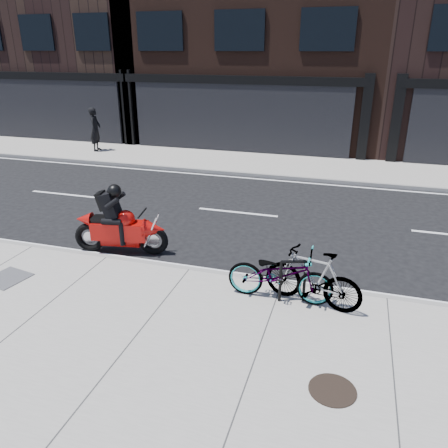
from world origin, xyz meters
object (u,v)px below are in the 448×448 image
(motorcycle, at_px, (124,226))
(bicycle_rear, at_px, (313,277))
(bicycle_front, at_px, (280,274))
(manhole_cover, at_px, (332,390))
(utility_grate, at_px, (7,278))
(pedestrian, at_px, (95,129))
(bike_rack, at_px, (293,277))

(motorcycle, bearing_deg, bicycle_rear, -25.46)
(bicycle_front, height_order, manhole_cover, bicycle_front)
(bicycle_rear, height_order, utility_grate, bicycle_rear)
(bicycle_rear, distance_m, pedestrian, 15.01)
(manhole_cover, bearing_deg, bicycle_rear, 104.04)
(utility_grate, bearing_deg, manhole_cover, -11.22)
(bike_rack, distance_m, bicycle_rear, 0.36)
(bicycle_front, distance_m, motorcycle, 4.06)
(motorcycle, bearing_deg, bike_rack, -26.72)
(pedestrian, xyz_separation_m, utility_grate, (4.82, -11.16, -0.96))
(bike_rack, bearing_deg, bicycle_front, 180.00)
(pedestrian, bearing_deg, bicycle_rear, -147.12)
(bike_rack, bearing_deg, bicycle_rear, 0.00)
(utility_grate, bearing_deg, bicycle_rear, 7.83)
(bike_rack, relative_size, bicycle_front, 0.43)
(motorcycle, xyz_separation_m, pedestrian, (-6.42, 9.11, 0.41))
(manhole_cover, relative_size, utility_grate, 0.88)
(bike_rack, height_order, bicycle_front, bicycle_front)
(motorcycle, bearing_deg, manhole_cover, -44.13)
(bike_rack, bearing_deg, pedestrian, 135.56)
(bike_rack, distance_m, utility_grate, 5.79)
(bicycle_front, distance_m, manhole_cover, 2.48)
(motorcycle, xyz_separation_m, manhole_cover, (5.00, -3.36, -0.55))
(bicycle_front, bearing_deg, bike_rack, -89.96)
(bicycle_front, relative_size, manhole_cover, 2.98)
(motorcycle, relative_size, manhole_cover, 3.41)
(pedestrian, distance_m, manhole_cover, 16.94)
(bike_rack, bearing_deg, manhole_cover, -67.33)
(bicycle_rear, bearing_deg, bicycle_front, -76.97)
(manhole_cover, bearing_deg, pedestrian, 132.50)
(bicycle_rear, height_order, pedestrian, pedestrian)
(bicycle_rear, bearing_deg, manhole_cover, 27.07)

